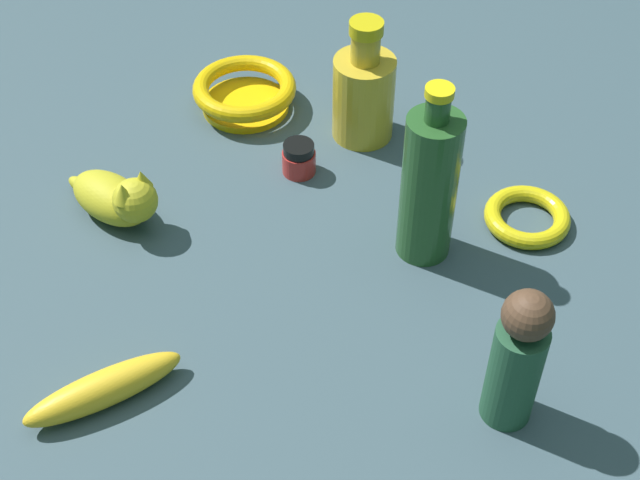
{
  "coord_description": "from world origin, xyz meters",
  "views": [
    {
      "loc": [
        -0.42,
        0.61,
        0.81
      ],
      "look_at": [
        0.0,
        0.0,
        0.06
      ],
      "focal_mm": 51.78,
      "sensor_mm": 36.0,
      "label": 1
    }
  ],
  "objects_px": {
    "nail_polish_jar": "(299,158)",
    "person_figure_adult": "(517,359)",
    "bowl": "(245,92)",
    "bottle_tall": "(429,185)",
    "bottle_short": "(364,93)",
    "cat_figurine": "(117,198)",
    "bangle": "(527,217)",
    "banana": "(104,389)"
  },
  "relations": [
    {
      "from": "nail_polish_jar",
      "to": "bottle_tall",
      "type": "bearing_deg",
      "value": 171.32
    },
    {
      "from": "person_figure_adult",
      "to": "cat_figurine",
      "type": "distance_m",
      "value": 0.53
    },
    {
      "from": "banana",
      "to": "person_figure_adult",
      "type": "bearing_deg",
      "value": -31.6
    },
    {
      "from": "bangle",
      "to": "bowl",
      "type": "bearing_deg",
      "value": 1.13
    },
    {
      "from": "bowl",
      "to": "bottle_tall",
      "type": "bearing_deg",
      "value": 163.72
    },
    {
      "from": "bowl",
      "to": "bottle_tall",
      "type": "distance_m",
      "value": 0.37
    },
    {
      "from": "banana",
      "to": "bottle_short",
      "type": "relative_size",
      "value": 0.97
    },
    {
      "from": "bottle_short",
      "to": "person_figure_adult",
      "type": "bearing_deg",
      "value": 140.39
    },
    {
      "from": "nail_polish_jar",
      "to": "cat_figurine",
      "type": "xyz_separation_m",
      "value": [
        0.13,
        0.2,
        0.01
      ]
    },
    {
      "from": "person_figure_adult",
      "to": "bottle_short",
      "type": "relative_size",
      "value": 1.01
    },
    {
      "from": "banana",
      "to": "nail_polish_jar",
      "type": "xyz_separation_m",
      "value": [
        0.04,
        -0.41,
        0.0
      ]
    },
    {
      "from": "bowl",
      "to": "bottle_tall",
      "type": "relative_size",
      "value": 0.62
    },
    {
      "from": "banana",
      "to": "bangle",
      "type": "bearing_deg",
      "value": -0.8
    },
    {
      "from": "person_figure_adult",
      "to": "bowl",
      "type": "height_order",
      "value": "person_figure_adult"
    },
    {
      "from": "banana",
      "to": "bottle_short",
      "type": "bearing_deg",
      "value": 27.94
    },
    {
      "from": "nail_polish_jar",
      "to": "person_figure_adult",
      "type": "relative_size",
      "value": 0.25
    },
    {
      "from": "person_figure_adult",
      "to": "bottle_tall",
      "type": "distance_m",
      "value": 0.25
    },
    {
      "from": "bottle_short",
      "to": "bottle_tall",
      "type": "distance_m",
      "value": 0.24
    },
    {
      "from": "cat_figurine",
      "to": "bowl",
      "type": "bearing_deg",
      "value": -87.87
    },
    {
      "from": "bowl",
      "to": "bottle_tall",
      "type": "xyz_separation_m",
      "value": [
        -0.35,
        0.1,
        0.08
      ]
    },
    {
      "from": "bottle_short",
      "to": "bowl",
      "type": "height_order",
      "value": "bottle_short"
    },
    {
      "from": "cat_figurine",
      "to": "bottle_short",
      "type": "xyz_separation_m",
      "value": [
        -0.16,
        -0.32,
        0.03
      ]
    },
    {
      "from": "person_figure_adult",
      "to": "bottle_tall",
      "type": "bearing_deg",
      "value": -39.99
    },
    {
      "from": "bangle",
      "to": "nail_polish_jar",
      "type": "height_order",
      "value": "nail_polish_jar"
    },
    {
      "from": "bottle_short",
      "to": "cat_figurine",
      "type": "bearing_deg",
      "value": 63.23
    },
    {
      "from": "person_figure_adult",
      "to": "bowl",
      "type": "relative_size",
      "value": 1.22
    },
    {
      "from": "bangle",
      "to": "bottle_tall",
      "type": "relative_size",
      "value": 0.45
    },
    {
      "from": "bangle",
      "to": "bowl",
      "type": "relative_size",
      "value": 0.73
    },
    {
      "from": "nail_polish_jar",
      "to": "bowl",
      "type": "bearing_deg",
      "value": -26.2
    },
    {
      "from": "bangle",
      "to": "nail_polish_jar",
      "type": "distance_m",
      "value": 0.3
    },
    {
      "from": "bottle_tall",
      "to": "bowl",
      "type": "bearing_deg",
      "value": -16.28
    },
    {
      "from": "nail_polish_jar",
      "to": "bottle_short",
      "type": "xyz_separation_m",
      "value": [
        -0.03,
        -0.12,
        0.05
      ]
    },
    {
      "from": "cat_figurine",
      "to": "banana",
      "type": "bearing_deg",
      "value": 129.73
    },
    {
      "from": "bangle",
      "to": "cat_figurine",
      "type": "bearing_deg",
      "value": 33.29
    },
    {
      "from": "bottle_short",
      "to": "nail_polish_jar",
      "type": "bearing_deg",
      "value": 77.39
    },
    {
      "from": "bowl",
      "to": "nail_polish_jar",
      "type": "bearing_deg",
      "value": 153.8
    },
    {
      "from": "bangle",
      "to": "nail_polish_jar",
      "type": "bearing_deg",
      "value": 15.17
    },
    {
      "from": "bangle",
      "to": "cat_figurine",
      "type": "relative_size",
      "value": 0.69
    },
    {
      "from": "nail_polish_jar",
      "to": "bottle_short",
      "type": "bearing_deg",
      "value": -102.61
    },
    {
      "from": "nail_polish_jar",
      "to": "bowl",
      "type": "height_order",
      "value": "same"
    },
    {
      "from": "banana",
      "to": "nail_polish_jar",
      "type": "distance_m",
      "value": 0.42
    },
    {
      "from": "cat_figurine",
      "to": "bottle_short",
      "type": "height_order",
      "value": "bottle_short"
    }
  ]
}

